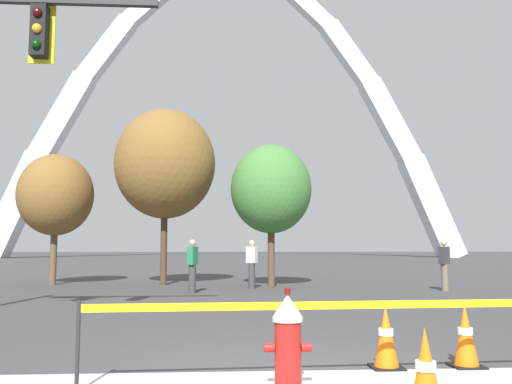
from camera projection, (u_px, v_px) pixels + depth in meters
ground_plane at (286, 376)px, 5.88m from camera, size 240.00×240.00×0.00m
fire_hydrant at (288, 343)px, 5.27m from camera, size 0.46×0.48×0.99m
caution_tape_barrier at (354, 323)px, 5.53m from camera, size 5.50×0.33×0.88m
traffic_cone_by_hydrant at (466, 336)px, 6.31m from camera, size 0.36×0.36×0.73m
traffic_cone_mid_sidewalk at (386, 337)px, 6.24m from camera, size 0.36×0.36×0.73m
traffic_cone_curb_edge at (426, 373)px, 4.48m from camera, size 0.36×0.36×0.73m
monument_arch at (229, 120)px, 65.20m from camera, size 56.59×2.67×36.74m
tree_far_left at (56, 195)px, 19.89m from camera, size 2.73×2.73×4.77m
tree_left_mid at (165, 164)px, 19.87m from camera, size 3.67×3.67×6.41m
tree_center_left at (271, 189)px, 18.89m from camera, size 2.82×2.82×4.93m
pedestrian_walking_left at (252, 264)px, 17.84m from camera, size 0.39×0.35×1.59m
pedestrian_standing_center at (192, 265)px, 16.15m from camera, size 0.33×0.39×1.59m
pedestrian_walking_right at (444, 265)px, 16.90m from camera, size 0.39×0.36×1.59m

